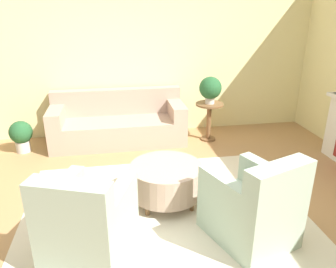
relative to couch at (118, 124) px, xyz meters
The scene contains 10 objects.
ground_plane 2.30m from the couch, 78.91° to the right, with size 16.00×16.00×0.00m, color #AD7F51.
wall_back 1.26m from the couch, 48.07° to the left, with size 9.32×0.12×2.80m.
rug 2.30m from the couch, 78.91° to the right, with size 3.23×2.55×0.01m.
couch is the anchor object (origin of this frame).
armchair_left 2.90m from the couch, 97.29° to the right, with size 0.94×1.03×0.96m.
armchair_right 3.14m from the couch, 66.64° to the right, with size 0.94×1.03×0.96m.
ottoman_table 2.09m from the couch, 76.04° to the right, with size 0.87×0.87×0.48m.
side_table 1.59m from the couch, ahead, with size 0.48×0.48×0.67m.
potted_plant_on_side_table 1.70m from the couch, ahead, with size 0.38×0.38×0.46m.
potted_plant_floor 1.58m from the couch, behind, with size 0.37×0.37×0.52m.
Camera 1 is at (-0.50, -3.21, 2.26)m, focal length 35.00 mm.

